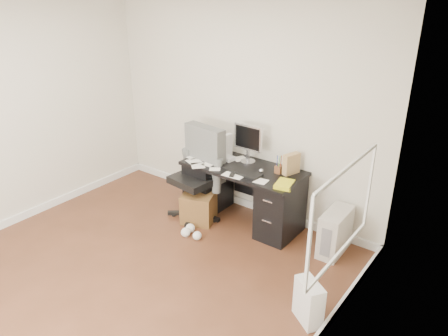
# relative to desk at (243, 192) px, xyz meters

# --- Properties ---
(ground) EXTENTS (4.00, 4.00, 0.00)m
(ground) POSITION_rel_desk_xyz_m (-0.30, -1.65, -0.40)
(ground) COLOR #482717
(ground) RESTS_ON ground
(room_shell) EXTENTS (4.02, 4.02, 2.71)m
(room_shell) POSITION_rel_desk_xyz_m (-0.27, -1.62, 1.26)
(room_shell) COLOR beige
(room_shell) RESTS_ON ground
(desk) EXTENTS (1.50, 0.70, 0.75)m
(desk) POSITION_rel_desk_xyz_m (0.00, 0.00, 0.00)
(desk) COLOR black
(desk) RESTS_ON ground
(loose_papers) EXTENTS (1.10, 0.60, 0.00)m
(loose_papers) POSITION_rel_desk_xyz_m (-0.20, -0.05, 0.35)
(loose_papers) COLOR white
(loose_papers) RESTS_ON desk
(lcd_monitor) EXTENTS (0.40, 0.24, 0.50)m
(lcd_monitor) POSITION_rel_desk_xyz_m (-0.04, 0.15, 0.60)
(lcd_monitor) COLOR silver
(lcd_monitor) RESTS_ON desk
(keyboard) EXTENTS (0.51, 0.22, 0.03)m
(keyboard) POSITION_rel_desk_xyz_m (0.09, -0.15, 0.36)
(keyboard) COLOR black
(keyboard) RESTS_ON desk
(computer_mouse) EXTENTS (0.06, 0.06, 0.06)m
(computer_mouse) POSITION_rel_desk_xyz_m (0.28, -0.03, 0.38)
(computer_mouse) COLOR silver
(computer_mouse) RESTS_ON desk
(travel_mug) EXTENTS (0.10, 0.10, 0.21)m
(travel_mug) POSITION_rel_desk_xyz_m (-0.61, -0.09, 0.45)
(travel_mug) COLOR navy
(travel_mug) RESTS_ON desk
(white_binder) EXTENTS (0.15, 0.27, 0.29)m
(white_binder) POSITION_rel_desk_xyz_m (-0.38, 0.12, 0.50)
(white_binder) COLOR silver
(white_binder) RESTS_ON desk
(magazine_file) EXTENTS (0.17, 0.24, 0.25)m
(magazine_file) POSITION_rel_desk_xyz_m (0.56, 0.17, 0.48)
(magazine_file) COLOR #A47C4F
(magazine_file) RESTS_ON desk
(pen_cup) EXTENTS (0.09, 0.09, 0.22)m
(pen_cup) POSITION_rel_desk_xyz_m (0.44, 0.10, 0.46)
(pen_cup) COLOR #5C2E1A
(pen_cup) RESTS_ON desk
(yellow_book) EXTENTS (0.24, 0.28, 0.04)m
(yellow_book) POSITION_rel_desk_xyz_m (0.68, -0.17, 0.37)
(yellow_book) COLOR yellow
(yellow_book) RESTS_ON desk
(paper_remote) EXTENTS (0.27, 0.22, 0.02)m
(paper_remote) POSITION_rel_desk_xyz_m (0.05, -0.26, 0.36)
(paper_remote) COLOR white
(paper_remote) RESTS_ON desk
(office_chair) EXTENTS (0.74, 0.74, 1.18)m
(office_chair) POSITION_rel_desk_xyz_m (-0.56, -0.27, 0.19)
(office_chair) COLOR #4B4E4B
(office_chair) RESTS_ON ground
(pc_tower) EXTENTS (0.24, 0.52, 0.51)m
(pc_tower) POSITION_rel_desk_xyz_m (1.23, 0.04, -0.14)
(pc_tower) COLOR #BBB4A9
(pc_tower) RESTS_ON ground
(shopping_bag) EXTENTS (0.38, 0.35, 0.42)m
(shopping_bag) POSITION_rel_desk_xyz_m (1.50, -1.13, -0.19)
(shopping_bag) COLOR silver
(shopping_bag) RESTS_ON ground
(wicker_basket) EXTENTS (0.50, 0.50, 0.39)m
(wicker_basket) POSITION_rel_desk_xyz_m (-0.44, -0.34, -0.21)
(wicker_basket) COLOR #513218
(wicker_basket) RESTS_ON ground
(desk_printer) EXTENTS (0.35, 0.32, 0.18)m
(desk_printer) POSITION_rel_desk_xyz_m (-0.71, 0.17, -0.31)
(desk_printer) COLOR slate
(desk_printer) RESTS_ON ground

